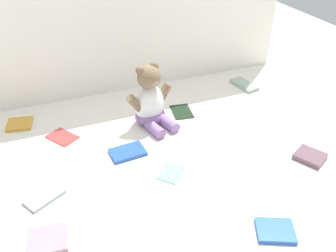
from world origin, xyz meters
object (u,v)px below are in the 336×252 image
book_case_1 (44,197)px  book_case_3 (182,111)px  book_case_7 (275,231)px  book_case_5 (244,85)px  book_case_8 (19,124)px  book_case_6 (62,137)px  book_case_2 (171,172)px  teddy_bear (150,102)px  book_case_4 (310,156)px  book_case_9 (48,240)px  book_case_0 (128,152)px

book_case_1 → book_case_3: bearing=87.9°
book_case_3 → book_case_7: size_ratio=1.14×
book_case_5 → book_case_8: book_case_5 is taller
book_case_5 → book_case_6: bearing=-2.7°
book_case_2 → book_case_7: bearing=164.0°
teddy_bear → book_case_1: (-0.45, -0.29, -0.09)m
book_case_3 → book_case_4: book_case_4 is taller
book_case_2 → book_case_5: (0.57, 0.46, 0.00)m
book_case_5 → book_case_8: bearing=-12.1°
book_case_3 → book_case_7: (-0.02, -0.69, 0.00)m
book_case_2 → book_case_3: same height
book_case_1 → book_case_4: (0.90, -0.15, 0.00)m
teddy_bear → book_case_3: size_ratio=2.13×
book_case_7 → book_case_5: bearing=-1.2°
book_case_1 → book_case_7: bearing=27.7°
teddy_bear → book_case_5: teddy_bear is taller
teddy_bear → book_case_4: 0.63m
book_case_9 → book_case_5: bearing=127.2°
book_case_0 → book_case_2: book_case_0 is taller
book_case_5 → book_case_6: size_ratio=1.22×
book_case_0 → book_case_5: bearing=-70.2°
book_case_0 → book_case_6: size_ratio=1.09×
book_case_1 → book_case_4: size_ratio=1.21×
book_case_4 → book_case_8: bearing=-60.4°
teddy_bear → book_case_5: 0.55m
book_case_1 → book_case_8: 0.46m
book_case_5 → book_case_8: 1.03m
book_case_1 → book_case_2: 0.41m
book_case_2 → teddy_bear: bearing=-51.1°
book_case_0 → book_case_9: book_case_9 is taller
book_case_5 → book_case_7: book_case_5 is taller
book_case_0 → book_case_3: bearing=-61.2°
book_case_1 → book_case_4: 0.91m
book_case_3 → book_case_8: book_case_8 is taller
book_case_9 → teddy_bear: bearing=141.2°
book_case_1 → book_case_6: same height
book_case_3 → book_case_9: book_case_9 is taller
book_case_5 → book_case_9: (-0.99, -0.59, -0.00)m
book_case_0 → book_case_8: bearing=42.2°
book_case_7 → book_case_6: bearing=60.3°
book_case_4 → book_case_5: bearing=-125.6°
book_case_1 → book_case_9: bearing=-32.4°
book_case_4 → book_case_8: book_case_4 is taller
book_case_8 → book_case_0: bearing=146.6°
book_case_2 → book_case_1: bearing=41.0°
book_case_1 → book_case_8: book_case_8 is taller
teddy_bear → book_case_2: (-0.04, -0.33, -0.09)m
book_case_6 → book_case_9: bearing=-135.8°
book_case_0 → book_case_8: size_ratio=1.29×
book_case_7 → book_case_1: bearing=82.2°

